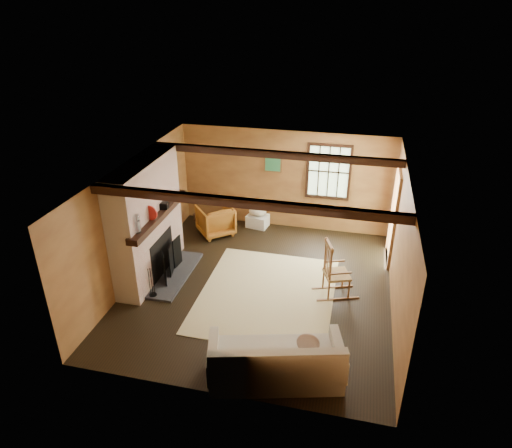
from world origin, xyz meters
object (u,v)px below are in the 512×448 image
(laundry_basket, at_px, (258,221))
(fireplace, at_px, (148,225))
(rocking_chair, at_px, (335,273))
(sofa, at_px, (276,364))
(armchair, at_px, (215,220))

(laundry_basket, bearing_deg, fireplace, -122.10)
(rocking_chair, relative_size, sofa, 0.53)
(sofa, bearing_deg, rocking_chair, 59.70)
(rocking_chair, bearing_deg, laundry_basket, 19.41)
(sofa, xyz_separation_m, laundry_basket, (-1.40, 4.82, -0.13))
(rocking_chair, height_order, sofa, rocking_chair)
(rocking_chair, bearing_deg, sofa, 144.07)
(fireplace, height_order, laundry_basket, fireplace)
(sofa, xyz_separation_m, armchair, (-2.29, 4.22, 0.07))
(fireplace, xyz_separation_m, rocking_chair, (3.65, 0.10, -0.63))
(rocking_chair, relative_size, laundry_basket, 2.27)
(fireplace, bearing_deg, rocking_chair, 1.60)
(rocking_chair, distance_m, laundry_basket, 3.21)
(rocking_chair, xyz_separation_m, laundry_basket, (-2.05, 2.45, -0.33))
(sofa, height_order, laundry_basket, sofa)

